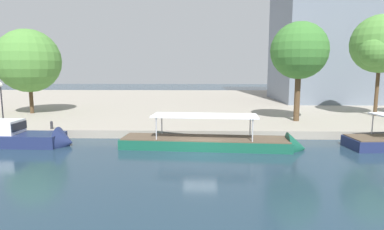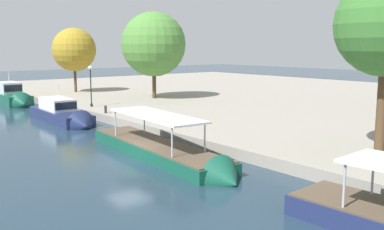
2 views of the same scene
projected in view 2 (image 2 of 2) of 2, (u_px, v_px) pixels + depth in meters
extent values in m
plane|color=#1E3342|center=(128.00, 159.00, 27.26)|extent=(220.00, 220.00, 0.00)
cube|color=#14513D|center=(11.00, 100.00, 54.35)|extent=(9.42, 3.07, 1.58)
cone|color=#14513D|center=(23.00, 104.00, 50.34)|extent=(1.29, 2.67, 2.63)
cube|color=silver|center=(8.00, 87.00, 54.67)|extent=(4.27, 2.35, 1.36)
cube|color=black|center=(12.00, 88.00, 53.37)|extent=(1.19, 2.11, 0.82)
cylinder|color=silver|center=(9.00, 77.00, 54.09)|extent=(0.08, 0.08, 1.38)
cube|color=navy|center=(61.00, 118.00, 41.36)|extent=(9.96, 2.98, 1.38)
cone|color=navy|center=(84.00, 126.00, 37.15)|extent=(1.28, 2.59, 2.55)
cube|color=white|center=(57.00, 104.00, 41.75)|extent=(4.51, 2.28, 1.12)
cube|color=black|center=(64.00, 105.00, 40.38)|extent=(1.25, 2.05, 0.67)
cylinder|color=silver|center=(58.00, 92.00, 41.18)|extent=(0.08, 0.08, 1.32)
cube|color=#14513D|center=(157.00, 154.00, 28.15)|extent=(13.58, 3.79, 1.26)
cone|color=#14513D|center=(228.00, 182.00, 22.29)|extent=(1.58, 2.63, 2.53)
cube|color=brown|center=(157.00, 144.00, 28.05)|extent=(13.30, 3.63, 0.08)
cylinder|color=#B2B2B7|center=(205.00, 137.00, 25.54)|extent=(0.10, 0.10, 1.72)
cylinder|color=#B2B2B7|center=(172.00, 142.00, 24.28)|extent=(0.10, 0.10, 1.72)
cylinder|color=#B2B2B7|center=(144.00, 120.00, 31.54)|extent=(0.10, 0.10, 1.72)
cylinder|color=#B2B2B7|center=(116.00, 123.00, 30.28)|extent=(0.10, 0.10, 1.72)
cube|color=silver|center=(156.00, 116.00, 27.77)|extent=(8.48, 3.19, 0.12)
cylinder|color=#B2B2B7|center=(373.00, 174.00, 17.98)|extent=(0.10, 0.10, 1.71)
cylinder|color=#B2B2B7|center=(344.00, 186.00, 16.44)|extent=(0.10, 0.10, 1.71)
cylinder|color=#2D2D33|center=(106.00, 110.00, 41.34)|extent=(0.24, 0.24, 0.56)
sphere|color=#2D2D33|center=(105.00, 107.00, 41.29)|extent=(0.27, 0.27, 0.27)
cylinder|color=black|center=(91.00, 88.00, 45.79)|extent=(0.12, 0.12, 3.89)
sphere|color=white|center=(90.00, 68.00, 45.46)|extent=(0.40, 0.40, 0.40)
cylinder|color=black|center=(92.00, 105.00, 46.06)|extent=(0.26, 0.26, 0.30)
cylinder|color=#4C3823|center=(75.00, 79.00, 60.73)|extent=(0.37, 0.37, 3.61)
sphere|color=olive|center=(74.00, 50.00, 60.11)|extent=(5.96, 5.96, 5.96)
sphere|color=olive|center=(68.00, 54.00, 59.66)|extent=(3.50, 3.50, 3.50)
sphere|color=olive|center=(79.00, 50.00, 60.06)|extent=(3.59, 3.59, 3.59)
cylinder|color=#4C3823|center=(382.00, 109.00, 25.63)|extent=(0.60, 0.60, 5.21)
cylinder|color=#4C3823|center=(154.00, 83.00, 53.30)|extent=(0.46, 0.46, 3.62)
sphere|color=#4C8438|center=(154.00, 44.00, 52.58)|extent=(7.76, 7.76, 7.76)
sphere|color=#4C8438|center=(155.00, 46.00, 53.93)|extent=(4.63, 4.63, 4.63)
sphere|color=#4C8438|center=(157.00, 46.00, 53.84)|extent=(3.66, 3.66, 3.66)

